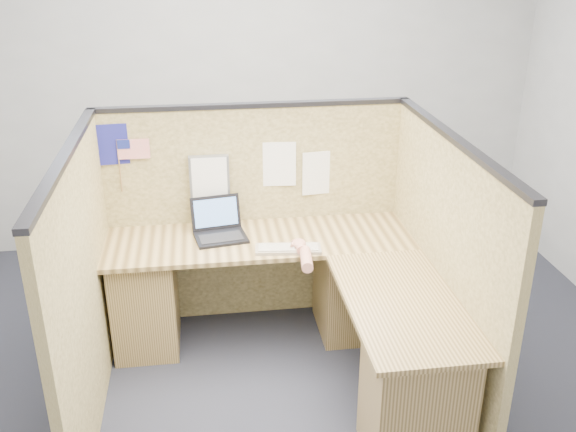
{
  "coord_description": "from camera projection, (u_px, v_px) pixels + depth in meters",
  "views": [
    {
      "loc": [
        -0.34,
        -3.01,
        2.49
      ],
      "look_at": [
        0.16,
        0.5,
        0.95
      ],
      "focal_mm": 40.0,
      "sensor_mm": 36.0,
      "label": 1
    }
  ],
  "objects": [
    {
      "name": "laptop",
      "position": [
        220.0,
        227.0,
        4.12
      ],
      "size": [
        0.35,
        0.35,
        0.23
      ],
      "rotation": [
        0.0,
        0.0,
        0.16
      ],
      "color": "black",
      "rests_on": "l_desk"
    },
    {
      "name": "l_desk",
      "position": [
        297.0,
        314.0,
        3.9
      ],
      "size": [
        1.95,
        1.75,
        0.73
      ],
      "color": "brown",
      "rests_on": "floor"
    },
    {
      "name": "blue_poster",
      "position": [
        114.0,
        144.0,
        4.02
      ],
      "size": [
        0.2,
        0.02,
        0.26
      ],
      "primitive_type": "cube",
      "rotation": [
        0.0,
        0.0,
        0.09
      ],
      "color": "navy",
      "rests_on": "cubicle_partitions"
    },
    {
      "name": "mouse",
      "position": [
        299.0,
        247.0,
        3.93
      ],
      "size": [
        0.12,
        0.09,
        0.04
      ],
      "primitive_type": "ellipsoid",
      "rotation": [
        0.0,
        0.0,
        0.35
      ],
      "color": "silver",
      "rests_on": "l_desk"
    },
    {
      "name": "keyboard",
      "position": [
        288.0,
        249.0,
        3.93
      ],
      "size": [
        0.42,
        0.18,
        0.03
      ],
      "rotation": [
        0.0,
        0.0,
        -0.11
      ],
      "color": "gray",
      "rests_on": "l_desk"
    },
    {
      "name": "paper_right",
      "position": [
        319.0,
        173.0,
        4.29
      ],
      "size": [
        0.23,
        0.03,
        0.3
      ],
      "primitive_type": "cube",
      "rotation": [
        0.0,
        0.0,
        0.11
      ],
      "color": "white",
      "rests_on": "cubicle_partitions"
    },
    {
      "name": "american_flag",
      "position": [
        130.0,
        151.0,
        4.04
      ],
      "size": [
        0.2,
        0.01,
        0.35
      ],
      "color": "olive",
      "rests_on": "cubicle_partitions"
    },
    {
      "name": "hand_forearm",
      "position": [
        304.0,
        254.0,
        3.81
      ],
      "size": [
        0.1,
        0.36,
        0.08
      ],
      "color": "tan",
      "rests_on": "l_desk"
    },
    {
      "name": "paper_left",
      "position": [
        278.0,
        164.0,
        4.23
      ],
      "size": [
        0.24,
        0.02,
        0.3
      ],
      "primitive_type": "cube",
      "rotation": [
        0.0,
        0.0,
        -0.08
      ],
      "color": "white",
      "rests_on": "cubicle_partitions"
    },
    {
      "name": "file_holder",
      "position": [
        210.0,
        180.0,
        4.17
      ],
      "size": [
        0.26,
        0.05,
        0.33
      ],
      "color": "slate",
      "rests_on": "cubicle_partitions"
    },
    {
      "name": "wall_back",
      "position": [
        239.0,
        83.0,
        5.26
      ],
      "size": [
        5.0,
        0.0,
        5.0
      ],
      "primitive_type": "plane",
      "rotation": [
        1.57,
        0.0,
        0.0
      ],
      "color": "#9FA1A4",
      "rests_on": "floor"
    },
    {
      "name": "floor",
      "position": [
        273.0,
        399.0,
        3.77
      ],
      "size": [
        5.0,
        5.0,
        0.0
      ],
      "primitive_type": "plane",
      "color": "#1F222C",
      "rests_on": "ground"
    },
    {
      "name": "cubicle_partitions",
      "position": [
        263.0,
        250.0,
        3.85
      ],
      "size": [
        2.06,
        1.83,
        1.53
      ],
      "color": "brown",
      "rests_on": "floor"
    }
  ]
}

